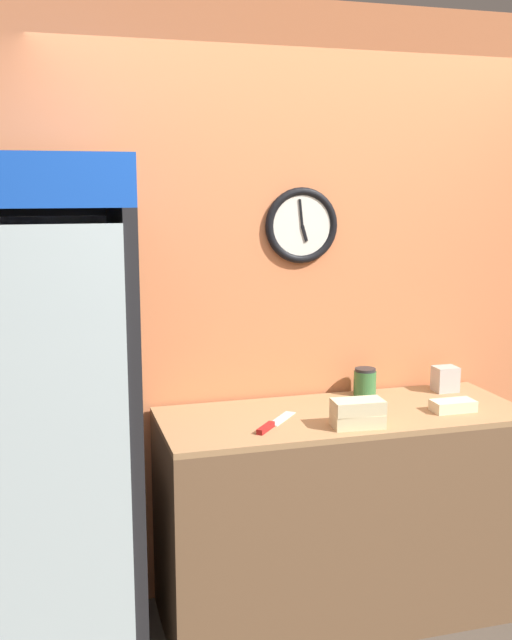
# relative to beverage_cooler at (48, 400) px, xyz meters

# --- Properties ---
(wall_back) EXTENTS (5.20, 0.09, 2.70)m
(wall_back) POSITION_rel_beverage_cooler_xyz_m (1.23, 0.36, 0.26)
(wall_back) COLOR #D17547
(wall_back) RESTS_ON ground_plane
(prep_counter) EXTENTS (1.59, 0.61, 0.93)m
(prep_counter) POSITION_rel_beverage_cooler_xyz_m (1.23, 0.00, -0.62)
(prep_counter) COLOR brown
(prep_counter) RESTS_ON ground_plane
(beverage_cooler) EXTENTS (0.63, 0.71, 2.01)m
(beverage_cooler) POSITION_rel_beverage_cooler_xyz_m (0.00, 0.00, 0.00)
(beverage_cooler) COLOR black
(beverage_cooler) RESTS_ON ground_plane
(sandwich_stack_bottom) EXTENTS (0.22, 0.13, 0.06)m
(sandwich_stack_bottom) POSITION_rel_beverage_cooler_xyz_m (1.21, -0.20, -0.13)
(sandwich_stack_bottom) COLOR beige
(sandwich_stack_bottom) RESTS_ON prep_counter
(sandwich_stack_middle) EXTENTS (0.21, 0.13, 0.06)m
(sandwich_stack_middle) POSITION_rel_beverage_cooler_xyz_m (1.21, -0.20, -0.07)
(sandwich_stack_middle) COLOR beige
(sandwich_stack_middle) RESTS_ON sandwich_stack_bottom
(sandwich_flat_left) EXTENTS (0.19, 0.10, 0.05)m
(sandwich_flat_left) POSITION_rel_beverage_cooler_xyz_m (1.70, -0.11, -0.13)
(sandwich_flat_left) COLOR beige
(sandwich_flat_left) RESTS_ON prep_counter
(chefs_knife) EXTENTS (0.24, 0.28, 0.02)m
(chefs_knife) POSITION_rel_beverage_cooler_xyz_m (0.87, -0.10, -0.15)
(chefs_knife) COLOR silver
(chefs_knife) RESTS_ON prep_counter
(condiment_jar) EXTENTS (0.11, 0.11, 0.13)m
(condiment_jar) POSITION_rel_beverage_cooler_xyz_m (1.43, 0.23, -0.09)
(condiment_jar) COLOR #336B38
(condiment_jar) RESTS_ON prep_counter
(napkin_dispenser) EXTENTS (0.11, 0.09, 0.12)m
(napkin_dispenser) POSITION_rel_beverage_cooler_xyz_m (1.83, 0.19, -0.10)
(napkin_dispenser) COLOR #B7B2AD
(napkin_dispenser) RESTS_ON prep_counter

